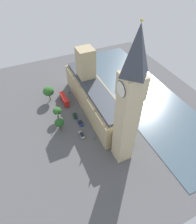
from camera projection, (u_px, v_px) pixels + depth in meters
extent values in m
plane|color=#565659|center=(91.00, 109.00, 109.88)|extent=(137.46, 137.46, 0.00)
cube|color=#475B6B|center=(141.00, 93.00, 120.12)|extent=(37.58, 123.71, 0.25)
cube|color=tan|center=(94.00, 99.00, 105.56)|extent=(13.71, 58.63, 14.09)
cube|color=tan|center=(86.00, 76.00, 106.21)|extent=(8.61, 8.61, 31.97)
cube|color=#383D47|center=(94.00, 87.00, 100.08)|extent=(10.42, 56.29, 1.60)
cone|color=tan|center=(67.00, 66.00, 115.32)|extent=(1.20, 1.20, 1.81)
cone|color=tan|center=(73.00, 75.00, 108.38)|extent=(1.20, 1.20, 1.94)
cone|color=tan|center=(79.00, 84.00, 101.40)|extent=(1.20, 1.20, 2.21)
cone|color=tan|center=(86.00, 95.00, 94.33)|extent=(1.20, 1.20, 2.76)
cone|color=tan|center=(95.00, 109.00, 87.45)|extent=(1.20, 1.20, 2.74)
cone|color=tan|center=(104.00, 124.00, 80.58)|extent=(1.20, 1.20, 2.67)
cube|color=#CCBA8E|center=(125.00, 130.00, 75.45)|extent=(6.92, 6.92, 34.80)
cube|color=#CCBA8E|center=(132.00, 86.00, 60.23)|extent=(7.61, 7.61, 8.85)
cylinder|color=silver|center=(121.00, 89.00, 59.06)|extent=(0.25, 5.26, 5.26)
torus|color=black|center=(121.00, 89.00, 59.06)|extent=(0.24, 5.50, 5.50)
cylinder|color=silver|center=(125.00, 80.00, 62.81)|extent=(5.26, 0.25, 5.26)
torus|color=black|center=(125.00, 80.00, 62.81)|extent=(5.50, 0.24, 5.50)
pyramid|color=#383D47|center=(137.00, 51.00, 51.84)|extent=(7.61, 7.61, 15.20)
sphere|color=gold|center=(142.00, 20.00, 46.26)|extent=(0.80, 0.80, 0.80)
cube|color=red|center=(64.00, 99.00, 112.00)|extent=(2.81, 10.57, 4.20)
cube|color=black|center=(64.00, 99.00, 111.94)|extent=(2.86, 10.17, 0.70)
cylinder|color=black|center=(69.00, 105.00, 111.46)|extent=(0.38, 1.11, 1.10)
cylinder|color=black|center=(65.00, 106.00, 110.73)|extent=(0.38, 1.11, 1.10)
cylinder|color=black|center=(65.00, 98.00, 116.19)|extent=(0.38, 1.11, 1.10)
cylinder|color=black|center=(61.00, 99.00, 115.46)|extent=(0.38, 1.11, 1.10)
cube|color=#19472D|center=(75.00, 116.00, 104.80)|extent=(1.95, 4.67, 0.75)
cube|color=black|center=(75.00, 115.00, 104.16)|extent=(1.58, 2.64, 0.65)
cylinder|color=black|center=(73.00, 115.00, 105.83)|extent=(0.28, 0.69, 0.68)
cylinder|color=black|center=(76.00, 114.00, 106.26)|extent=(0.28, 0.69, 0.68)
cylinder|color=black|center=(75.00, 118.00, 103.87)|extent=(0.28, 0.69, 0.68)
cylinder|color=black|center=(77.00, 118.00, 104.30)|extent=(0.28, 0.69, 0.68)
cube|color=navy|center=(81.00, 123.00, 100.81)|extent=(2.12, 4.14, 0.75)
cube|color=black|center=(80.00, 122.00, 100.45)|extent=(1.70, 2.35, 0.65)
cylinder|color=black|center=(83.00, 125.00, 100.55)|extent=(0.30, 0.70, 0.68)
cylinder|color=black|center=(80.00, 126.00, 99.97)|extent=(0.30, 0.70, 0.68)
cylinder|color=black|center=(81.00, 121.00, 102.17)|extent=(0.30, 0.70, 0.68)
cylinder|color=black|center=(78.00, 123.00, 101.60)|extent=(0.30, 0.70, 0.68)
cube|color=#B7B7BC|center=(81.00, 135.00, 94.98)|extent=(1.94, 4.70, 0.75)
cube|color=black|center=(82.00, 134.00, 94.34)|extent=(1.59, 2.64, 0.65)
cylinder|color=black|center=(79.00, 134.00, 95.94)|extent=(0.27, 0.69, 0.68)
cylinder|color=black|center=(82.00, 133.00, 96.46)|extent=(0.27, 0.69, 0.68)
cylinder|color=black|center=(81.00, 138.00, 94.02)|extent=(0.27, 0.69, 0.68)
cylinder|color=black|center=(84.00, 137.00, 94.54)|extent=(0.27, 0.69, 0.68)
cylinder|color=#336B60|center=(94.00, 138.00, 93.70)|extent=(0.61, 0.61, 1.30)
sphere|color=tan|center=(94.00, 137.00, 93.16)|extent=(0.25, 0.25, 0.25)
cube|color=#336B60|center=(95.00, 138.00, 93.58)|extent=(0.29, 0.28, 0.23)
cylinder|color=gray|center=(69.00, 92.00, 120.17)|extent=(0.57, 0.57, 1.33)
sphere|color=tan|center=(69.00, 91.00, 119.61)|extent=(0.26, 0.26, 0.26)
cube|color=black|center=(69.00, 92.00, 119.92)|extent=(0.32, 0.20, 0.24)
cylinder|color=navy|center=(70.00, 93.00, 119.70)|extent=(0.50, 0.50, 1.31)
sphere|color=#8C6647|center=(70.00, 92.00, 119.15)|extent=(0.25, 0.25, 0.25)
cube|color=#336B60|center=(70.00, 93.00, 119.48)|extent=(0.31, 0.15, 0.24)
cylinder|color=brown|center=(58.00, 116.00, 102.74)|extent=(0.56, 0.56, 4.14)
ellipsoid|color=#2D6628|center=(57.00, 111.00, 100.08)|extent=(4.64, 4.64, 3.94)
cylinder|color=brown|center=(60.00, 128.00, 96.63)|extent=(0.56, 0.56, 4.11)
ellipsoid|color=#235623|center=(59.00, 123.00, 93.94)|extent=(4.81, 4.81, 4.09)
cylinder|color=brown|center=(50.00, 97.00, 114.16)|extent=(0.56, 0.56, 4.25)
ellipsoid|color=#2D6628|center=(48.00, 91.00, 111.00)|extent=(6.40, 6.40, 5.44)
cylinder|color=black|center=(61.00, 125.00, 97.41)|extent=(0.18, 0.18, 5.18)
sphere|color=#F2EAC6|center=(60.00, 121.00, 95.41)|extent=(0.56, 0.56, 0.56)
cylinder|color=black|center=(58.00, 119.00, 99.50)|extent=(0.18, 0.18, 6.11)
sphere|color=#F2EAC6|center=(57.00, 115.00, 97.18)|extent=(0.56, 0.56, 0.56)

